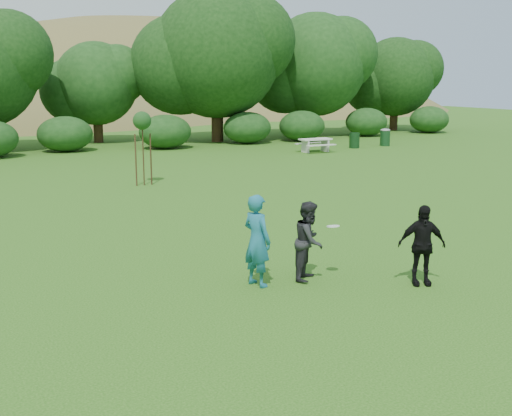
% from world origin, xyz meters
% --- Properties ---
extents(ground, '(120.00, 120.00, 0.00)m').
position_xyz_m(ground, '(0.00, 0.00, 0.00)').
color(ground, '#19470C').
rests_on(ground, ground).
extents(player_teal, '(0.63, 0.78, 1.87)m').
position_xyz_m(player_teal, '(-1.09, 0.83, 0.94)').
color(player_teal, '#1B6279').
rests_on(player_teal, ground).
extents(player_grey, '(1.01, 1.00, 1.65)m').
position_xyz_m(player_grey, '(0.06, 0.71, 0.82)').
color(player_grey, '#242326').
rests_on(player_grey, ground).
extents(player_black, '(1.05, 0.76, 1.65)m').
position_xyz_m(player_black, '(1.89, -0.62, 0.82)').
color(player_black, black).
rests_on(player_black, ground).
extents(trash_can_near, '(0.60, 0.60, 0.90)m').
position_xyz_m(trash_can_near, '(15.65, 20.80, 0.45)').
color(trash_can_near, '#123416').
rests_on(trash_can_near, ground).
extents(frisbee, '(0.27, 0.27, 0.06)m').
position_xyz_m(frisbee, '(0.49, 0.48, 1.13)').
color(frisbee, white).
rests_on(frisbee, ground).
extents(sapling, '(0.70, 0.70, 2.85)m').
position_xyz_m(sapling, '(0.58, 13.67, 2.42)').
color(sapling, '#3A2717').
rests_on(sapling, ground).
extents(picnic_table, '(1.80, 1.48, 0.76)m').
position_xyz_m(picnic_table, '(12.47, 20.07, 0.52)').
color(picnic_table, beige).
rests_on(picnic_table, ground).
extents(trash_can_lidded, '(0.60, 0.60, 1.05)m').
position_xyz_m(trash_can_lidded, '(18.04, 20.97, 0.54)').
color(trash_can_lidded, '#163C1D').
rests_on(trash_can_lidded, ground).
extents(tree_row, '(53.92, 10.38, 9.62)m').
position_xyz_m(tree_row, '(3.23, 28.68, 4.87)').
color(tree_row, '#3A2616').
rests_on(tree_row, ground).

